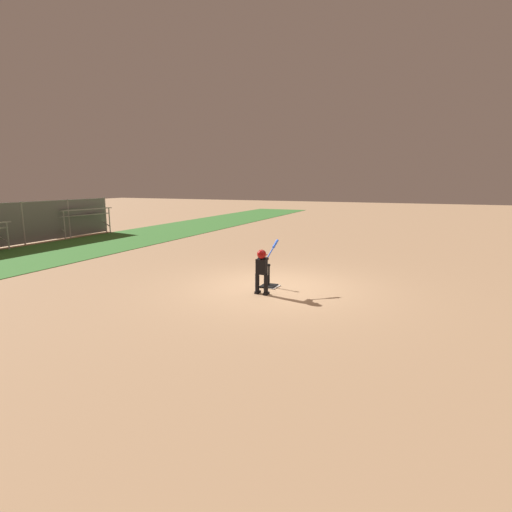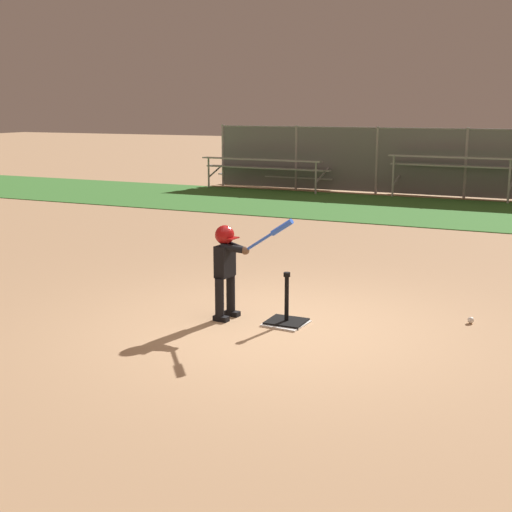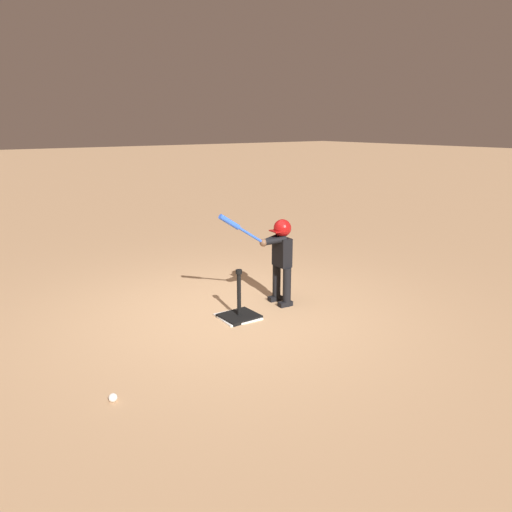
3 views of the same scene
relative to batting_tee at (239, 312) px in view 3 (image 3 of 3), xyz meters
name	(u,v)px [view 3 (image 3 of 3)]	position (x,y,z in m)	size (l,w,h in m)	color
ground_plane	(230,314)	(0.02, -0.17, -0.08)	(90.00, 90.00, 0.00)	tan
home_plate	(238,317)	(0.00, -0.02, -0.07)	(0.44, 0.44, 0.02)	white
batting_tee	(239,312)	(0.00, 0.00, 0.00)	(0.42, 0.38, 0.60)	black
batter_child	(279,251)	(-0.69, -0.10, 0.62)	(0.99, 0.35, 1.25)	black
baseball	(113,398)	(1.90, 0.90, -0.04)	(0.07, 0.07, 0.07)	white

